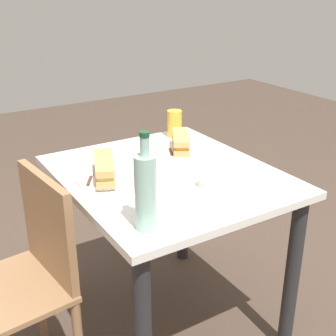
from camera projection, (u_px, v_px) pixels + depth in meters
The scene contains 12 objects.
ground_plane at pixel (168, 320), 2.11m from camera, with size 8.00×8.00×0.00m, color #47382D.
dining_table at pixel (168, 202), 1.87m from camera, with size 0.92×0.81×0.75m.
chair_far at pixel (27, 274), 1.64m from camera, with size 0.44×0.44×0.84m.
plate_near at pixel (105, 177), 1.76m from camera, with size 0.23×0.23×0.01m, color white.
baguette_sandwich_near at pixel (104, 167), 1.74m from camera, with size 0.26×0.16×0.07m.
knife_near at pixel (91, 177), 1.74m from camera, with size 0.16×0.10×0.01m.
plate_far at pixel (181, 150), 2.04m from camera, with size 0.23×0.23×0.01m, color white.
baguette_sandwich_far at pixel (181, 142), 2.02m from camera, with size 0.22×0.17×0.07m.
knife_far at pixel (170, 149), 2.02m from camera, with size 0.17×0.08×0.01m.
water_bottle at pixel (146, 191), 1.37m from camera, with size 0.07×0.07×0.32m.
beer_glass at pixel (174, 124), 2.22m from camera, with size 0.07×0.07×0.13m, color gold.
olive_bowl at pixel (211, 182), 1.70m from camera, with size 0.10×0.10×0.03m, color silver.
Camera 1 is at (-1.42, 0.88, 1.47)m, focal length 48.37 mm.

